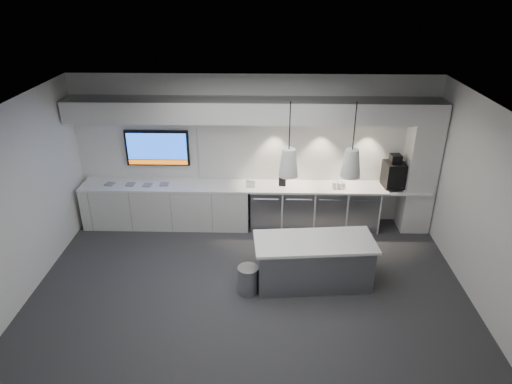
{
  "coord_description": "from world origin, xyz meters",
  "views": [
    {
      "loc": [
        0.27,
        -5.95,
        4.65
      ],
      "look_at": [
        0.08,
        1.1,
        1.27
      ],
      "focal_mm": 32.0,
      "sensor_mm": 36.0,
      "label": 1
    }
  ],
  "objects_px": {
    "wall_tv": "(157,148)",
    "bin": "(248,280)",
    "island": "(313,262)",
    "coffee_machine": "(394,174)"
  },
  "relations": [
    {
      "from": "island",
      "to": "coffee_machine",
      "type": "bearing_deg",
      "value": 43.73
    },
    {
      "from": "wall_tv",
      "to": "coffee_machine",
      "type": "distance_m",
      "value": 4.63
    },
    {
      "from": "wall_tv",
      "to": "bin",
      "type": "bearing_deg",
      "value": -52.38
    },
    {
      "from": "bin",
      "to": "wall_tv",
      "type": "bearing_deg",
      "value": 127.62
    },
    {
      "from": "coffee_machine",
      "to": "wall_tv",
      "type": "bearing_deg",
      "value": 170.73
    },
    {
      "from": "bin",
      "to": "coffee_machine",
      "type": "bearing_deg",
      "value": 38.85
    },
    {
      "from": "bin",
      "to": "coffee_machine",
      "type": "xyz_separation_m",
      "value": [
        2.72,
        2.19,
        0.94
      ]
    },
    {
      "from": "wall_tv",
      "to": "coffee_machine",
      "type": "bearing_deg",
      "value": -3.07
    },
    {
      "from": "island",
      "to": "coffee_machine",
      "type": "xyz_separation_m",
      "value": [
        1.67,
        1.92,
        0.76
      ]
    },
    {
      "from": "island",
      "to": "coffee_machine",
      "type": "distance_m",
      "value": 2.66
    }
  ]
}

